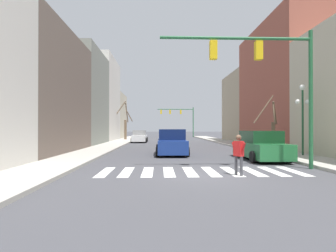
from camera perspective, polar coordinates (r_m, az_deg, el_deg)
ground_plane at (r=10.75m, az=7.67°, el=-10.47°), size 240.00×240.00×0.00m
sidewalk_left at (r=11.71m, az=-27.61°, el=-9.21°), size 2.67×90.00×0.15m
building_row_left at (r=29.23m, az=-20.68°, el=5.89°), size 6.00×47.10×11.81m
building_row_right at (r=26.92m, az=26.83°, el=6.43°), size 6.00×36.43×12.04m
crosswalk_stripes at (r=11.48m, az=7.03°, el=-9.80°), size 8.55×2.60×0.01m
traffic_signal_near at (r=13.03m, az=20.83°, el=11.78°), size 7.01×0.28×6.35m
traffic_signal_far at (r=53.46m, az=2.56°, el=2.44°), size 7.39×0.28×6.08m
street_lamp_right_corner at (r=18.80m, az=27.25°, el=4.04°), size 0.95×0.36×4.50m
car_driving_away_lane at (r=16.49m, az=19.43°, el=-4.15°), size 2.17×4.85×1.71m
car_parked_right_mid at (r=18.38m, az=0.78°, el=-3.69°), size 2.18×4.54×1.79m
car_parked_left_far at (r=34.43m, az=-6.19°, el=-2.32°), size 2.00×4.63×1.56m
pedestrian_near_right_corner at (r=10.72m, az=15.12°, el=-5.36°), size 0.42×0.63×1.61m
street_tree_right_far at (r=40.14m, az=-9.33°, el=0.42°), size 2.98×2.21×5.79m
street_tree_left_near at (r=21.62m, az=21.80°, el=-0.42°), size 2.20×1.24×4.24m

